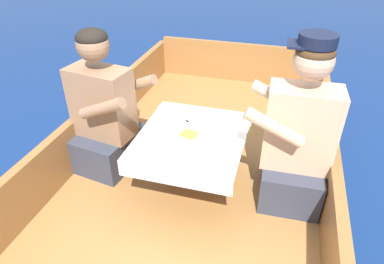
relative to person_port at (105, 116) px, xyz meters
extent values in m
plane|color=navy|center=(0.63, 0.06, -0.70)|extent=(60.00, 60.00, 0.00)
cube|color=#9E6B38|center=(0.63, 0.06, -0.55)|extent=(1.78, 3.43, 0.30)
cube|color=#936033|center=(-0.23, 0.06, -0.22)|extent=(0.06, 3.43, 0.36)
cube|color=#936033|center=(1.49, 0.06, -0.22)|extent=(0.06, 3.43, 0.36)
cube|color=#936033|center=(0.63, 1.75, -0.19)|extent=(1.66, 0.06, 0.41)
cylinder|color=#B2B2B7|center=(0.63, -0.04, -0.22)|extent=(0.07, 0.07, 0.36)
cube|color=#9E6B38|center=(0.63, -0.04, -0.03)|extent=(0.63, 0.72, 0.02)
cube|color=white|center=(0.63, -0.04, -0.01)|extent=(0.66, 0.75, 0.00)
cube|color=white|center=(0.63, -0.42, -0.07)|extent=(0.66, 0.00, 0.10)
cube|color=white|center=(0.63, 0.33, -0.07)|extent=(0.66, 0.00, 0.10)
cube|color=#333847|center=(-0.01, 0.00, -0.27)|extent=(0.42, 0.49, 0.26)
cube|color=#936B4C|center=(-0.01, 0.00, 0.10)|extent=(0.43, 0.28, 0.48)
sphere|color=#936B4C|center=(-0.01, 0.00, 0.49)|extent=(0.20, 0.20, 0.20)
ellipsoid|color=black|center=(-0.01, 0.00, 0.53)|extent=(0.19, 0.19, 0.11)
cylinder|color=#936B4C|center=(0.17, 0.15, 0.18)|extent=(0.34, 0.12, 0.21)
cylinder|color=#936B4C|center=(0.12, -0.20, 0.18)|extent=(0.34, 0.12, 0.21)
cube|color=#333847|center=(1.26, 0.01, -0.27)|extent=(0.37, 0.45, 0.26)
cube|color=tan|center=(1.26, 0.01, 0.11)|extent=(0.41, 0.23, 0.50)
sphere|color=tan|center=(1.26, 0.01, 0.52)|extent=(0.21, 0.21, 0.21)
ellipsoid|color=#472D19|center=(1.26, 0.01, 0.57)|extent=(0.20, 0.20, 0.12)
cylinder|color=tan|center=(1.12, -0.17, 0.20)|extent=(0.34, 0.08, 0.21)
cylinder|color=tan|center=(1.10, 0.19, 0.20)|extent=(0.34, 0.08, 0.21)
cylinder|color=black|center=(1.26, 0.01, 0.63)|extent=(0.19, 0.19, 0.06)
cube|color=black|center=(1.17, 0.01, 0.60)|extent=(0.10, 0.15, 0.01)
cylinder|color=white|center=(0.63, -0.12, -0.01)|extent=(0.20, 0.20, 0.01)
cylinder|color=white|center=(0.73, 0.17, -0.01)|extent=(0.21, 0.21, 0.01)
cube|color=#E0BC7F|center=(0.63, -0.12, 0.02)|extent=(0.12, 0.11, 0.04)
cube|color=gold|center=(0.63, -0.12, 0.04)|extent=(0.10, 0.09, 0.01)
cylinder|color=white|center=(0.39, 0.17, 0.01)|extent=(0.14, 0.14, 0.04)
cylinder|color=beige|center=(0.39, 0.17, 0.02)|extent=(0.12, 0.12, 0.02)
cylinder|color=white|center=(0.46, -0.12, 0.01)|extent=(0.13, 0.13, 0.04)
cylinder|color=beige|center=(0.46, -0.12, 0.02)|extent=(0.11, 0.11, 0.02)
cylinder|color=white|center=(0.61, -0.31, 0.01)|extent=(0.14, 0.14, 0.04)
cylinder|color=beige|center=(0.61, -0.31, 0.02)|extent=(0.12, 0.12, 0.02)
cylinder|color=white|center=(0.84, -0.32, 0.01)|extent=(0.07, 0.07, 0.05)
torus|color=white|center=(0.88, -0.32, 0.02)|extent=(0.04, 0.01, 0.04)
cylinder|color=#3D2314|center=(0.84, -0.32, 0.03)|extent=(0.06, 0.06, 0.01)
cylinder|color=white|center=(0.44, -0.26, 0.02)|extent=(0.07, 0.07, 0.06)
torus|color=white|center=(0.48, -0.26, 0.02)|extent=(0.04, 0.01, 0.04)
cylinder|color=#3D2314|center=(0.44, -0.26, 0.04)|extent=(0.06, 0.06, 0.01)
cylinder|color=white|center=(0.80, -0.03, 0.02)|extent=(0.07, 0.07, 0.07)
torus|color=white|center=(0.85, -0.03, 0.02)|extent=(0.04, 0.01, 0.04)
cylinder|color=#3D2314|center=(0.80, -0.03, 0.04)|extent=(0.06, 0.06, 0.01)
cylinder|color=silver|center=(0.85, -0.14, 0.02)|extent=(0.06, 0.06, 0.05)
cylinder|color=beige|center=(0.85, -0.14, 0.02)|extent=(0.07, 0.07, 0.03)
cube|color=silver|center=(0.41, -0.37, -0.01)|extent=(0.14, 0.11, 0.00)
cube|color=silver|center=(0.61, 0.05, -0.01)|extent=(0.13, 0.12, 0.00)
cube|color=silver|center=(0.55, 0.10, -0.01)|extent=(0.04, 0.04, 0.00)
cube|color=silver|center=(0.36, -0.16, -0.01)|extent=(0.13, 0.13, 0.00)
cube|color=silver|center=(0.83, -0.21, -0.01)|extent=(0.05, 0.17, 0.00)
ellipsoid|color=silver|center=(0.85, -0.15, -0.01)|extent=(0.04, 0.02, 0.01)
camera|label=1|loc=(1.12, -1.77, 1.15)|focal=32.00mm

